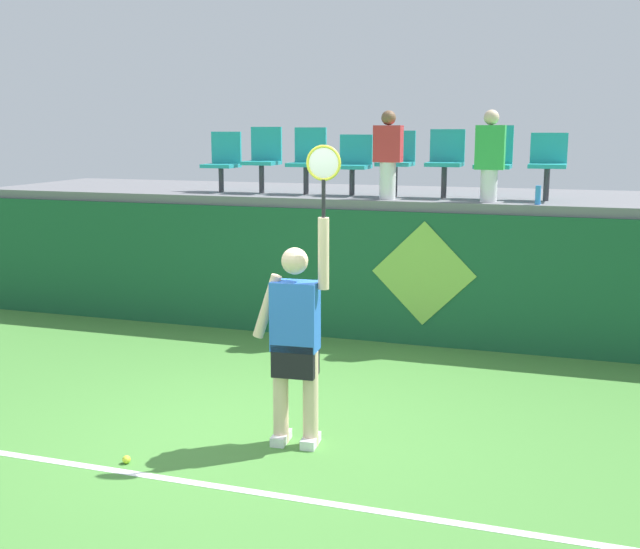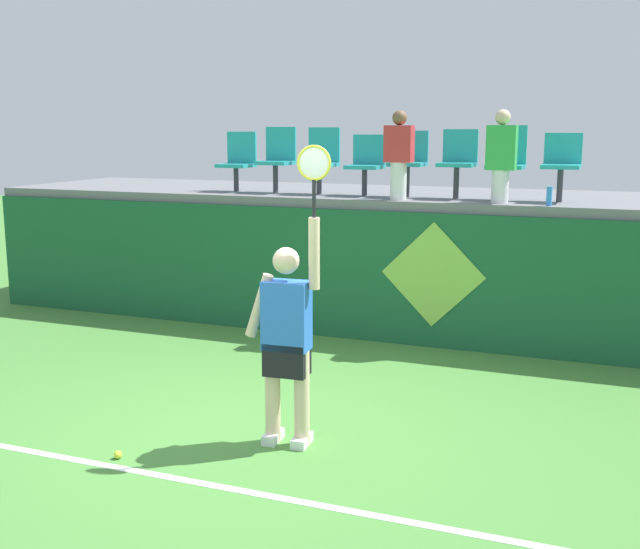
% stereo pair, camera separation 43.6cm
% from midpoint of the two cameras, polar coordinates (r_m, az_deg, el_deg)
% --- Properties ---
extents(ground_plane, '(40.00, 40.00, 0.00)m').
position_cam_midpoint_polar(ground_plane, '(6.98, -6.45, -11.59)').
color(ground_plane, '#478438').
extents(court_back_wall, '(11.38, 0.20, 1.63)m').
position_cam_midpoint_polar(court_back_wall, '(9.82, 1.68, -0.03)').
color(court_back_wall, '#195633').
rests_on(court_back_wall, ground_plane).
extents(spectator_platform, '(11.38, 2.59, 0.12)m').
position_cam_midpoint_polar(spectator_platform, '(10.88, 3.58, 5.67)').
color(spectator_platform, slate).
rests_on(spectator_platform, court_back_wall).
extents(court_baseline_stripe, '(10.24, 0.08, 0.01)m').
position_cam_midpoint_polar(court_baseline_stripe, '(6.17, -10.40, -14.78)').
color(court_baseline_stripe, white).
rests_on(court_baseline_stripe, ground_plane).
extents(tennis_player, '(0.75, 0.28, 2.50)m').
position_cam_midpoint_polar(tennis_player, '(6.49, -3.69, -4.52)').
color(tennis_player, white).
rests_on(tennis_player, ground_plane).
extents(tennis_ball, '(0.07, 0.07, 0.07)m').
position_cam_midpoint_polar(tennis_ball, '(6.65, -15.75, -12.82)').
color(tennis_ball, '#D1E533').
rests_on(tennis_ball, ground_plane).
extents(water_bottle, '(0.06, 0.06, 0.22)m').
position_cam_midpoint_polar(water_bottle, '(9.37, 14.27, 5.60)').
color(water_bottle, '#338CE5').
rests_on(water_bottle, spectator_platform).
extents(stadium_chair_0, '(0.44, 0.42, 0.82)m').
position_cam_midpoint_polar(stadium_chair_0, '(11.06, -8.18, 8.27)').
color(stadium_chair_0, '#38383D').
rests_on(stadium_chair_0, spectator_platform).
extents(stadium_chair_1, '(0.44, 0.42, 0.88)m').
position_cam_midpoint_polar(stadium_chair_1, '(10.80, -5.29, 8.53)').
color(stadium_chair_1, '#38383D').
rests_on(stadium_chair_1, spectator_platform).
extents(stadium_chair_2, '(0.44, 0.42, 0.88)m').
position_cam_midpoint_polar(stadium_chair_2, '(10.57, -2.08, 8.47)').
color(stadium_chair_2, '#38383D').
rests_on(stadium_chair_2, spectator_platform).
extents(stadium_chair_3, '(0.44, 0.42, 0.79)m').
position_cam_midpoint_polar(stadium_chair_3, '(10.36, 1.25, 8.20)').
color(stadium_chair_3, '#38383D').
rests_on(stadium_chair_3, spectator_platform).
extents(stadium_chair_4, '(0.44, 0.42, 0.84)m').
position_cam_midpoint_polar(stadium_chair_4, '(10.21, 4.34, 8.37)').
color(stadium_chair_4, '#38383D').
rests_on(stadium_chair_4, spectator_platform).
extents(stadium_chair_5, '(0.44, 0.42, 0.86)m').
position_cam_midpoint_polar(stadium_chair_5, '(10.07, 7.87, 8.32)').
color(stadium_chair_5, '#38383D').
rests_on(stadium_chair_5, spectator_platform).
extents(stadium_chair_6, '(0.44, 0.42, 0.90)m').
position_cam_midpoint_polar(stadium_chair_6, '(9.99, 11.27, 8.25)').
color(stadium_chair_6, '#38383D').
rests_on(stadium_chair_6, spectator_platform).
extents(stadium_chair_7, '(0.44, 0.42, 0.81)m').
position_cam_midpoint_polar(stadium_chair_7, '(9.92, 15.00, 7.94)').
color(stadium_chair_7, '#38383D').
rests_on(stadium_chair_7, spectator_platform).
extents(spectator_0, '(0.34, 0.20, 1.08)m').
position_cam_midpoint_polar(spectator_0, '(9.56, 10.96, 8.52)').
color(spectator_0, white).
rests_on(spectator_0, spectator_platform).
extents(spectator_1, '(0.34, 0.20, 1.08)m').
position_cam_midpoint_polar(spectator_1, '(9.75, 3.67, 8.75)').
color(spectator_1, white).
rests_on(spectator_1, spectator_platform).
extents(wall_signage_mount, '(1.27, 0.01, 1.54)m').
position_cam_midpoint_polar(wall_signage_mount, '(9.71, 6.12, -5.15)').
color(wall_signage_mount, '#195633').
rests_on(wall_signage_mount, ground_plane).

